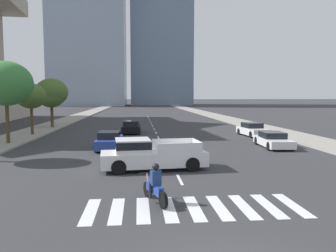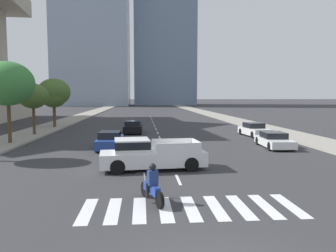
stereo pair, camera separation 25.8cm
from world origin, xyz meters
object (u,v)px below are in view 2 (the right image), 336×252
sedan_white_0 (254,130)px  sedan_black_2 (133,127)px  motorcycle_lead (152,187)px  street_tree_fourth (53,97)px  sedan_white_1 (274,140)px  street_tree_fifth (54,92)px  pickup_truck (148,154)px  sedan_blue_3 (110,141)px  street_tree_third (33,96)px  street_tree_second (8,84)px

sedan_white_0 → sedan_black_2: (-11.99, 3.65, 0.01)m
motorcycle_lead → street_tree_fourth: size_ratio=0.40×
motorcycle_lead → sedan_white_1: 15.81m
motorcycle_lead → street_tree_fourth: street_tree_fourth is taller
sedan_black_2 → street_tree_fifth: (-9.75, 6.38, 3.79)m
sedan_black_2 → pickup_truck: bearing=-174.5°
motorcycle_lead → sedan_black_2: size_ratio=0.47×
sedan_white_0 → sedan_white_1: sedan_white_0 is taller
sedan_white_1 → sedan_blue_3: bearing=-88.0°
sedan_black_2 → street_tree_fourth: bearing=59.6°
sedan_white_0 → sedan_white_1: 7.21m
pickup_truck → street_tree_third: bearing=-60.9°
pickup_truck → sedan_white_1: (9.83, 6.87, -0.27)m
sedan_white_1 → street_tree_second: (-20.82, 3.14, 4.38)m
pickup_truck → motorcycle_lead: bearing=85.3°
sedan_blue_3 → street_tree_fourth: 18.86m
street_tree_second → sedan_black_2: bearing=38.1°
street_tree_fifth → sedan_black_2: bearing=-33.2°
street_tree_second → street_tree_fifth: size_ratio=1.11×
sedan_blue_3 → street_tree_third: (-8.33, 9.00, 3.31)m
sedan_black_2 → street_tree_third: bearing=100.4°
sedan_black_2 → street_tree_fourth: 11.94m
sedan_white_0 → sedan_blue_3: size_ratio=1.00×
street_tree_second → sedan_blue_3: bearing=-19.0°
pickup_truck → street_tree_second: size_ratio=0.88×
sedan_blue_3 → street_tree_fourth: street_tree_fourth is taller
sedan_white_1 → sedan_black_2: sedan_black_2 is taller
motorcycle_lead → sedan_black_2: 23.25m
sedan_blue_3 → street_tree_fifth: street_tree_fifth is taller
street_tree_second → street_tree_third: size_ratio=1.30×
street_tree_fourth → sedan_black_2: bearing=-31.9°
sedan_white_0 → sedan_blue_3: (-13.42, -6.88, 0.01)m
street_tree_fourth → street_tree_fifth: size_ratio=0.86×
sedan_black_2 → street_tree_second: (-9.75, -7.65, 4.31)m
pickup_truck → sedan_blue_3: bearing=-74.7°
street_tree_third → street_tree_fourth: 7.61m
street_tree_fourth → street_tree_second: bearing=-90.0°
sedan_white_1 → sedan_black_2: (-11.06, 10.80, 0.06)m
sedan_white_0 → street_tree_fifth: size_ratio=0.74×
sedan_white_1 → street_tree_second: 21.51m
sedan_blue_3 → street_tree_third: size_ratio=0.86×
sedan_white_0 → sedan_black_2: size_ratio=1.00×
sedan_white_1 → street_tree_third: street_tree_third is taller
sedan_black_2 → sedan_blue_3: bearing=173.8°
street_tree_fourth → street_tree_fifth: street_tree_fifth is taller
street_tree_second → street_tree_fifth: (0.00, 14.04, -0.52)m
street_tree_third → street_tree_fourth: size_ratio=0.99×
sedan_white_0 → street_tree_fourth: (-21.75, 9.73, 3.26)m
sedan_white_0 → sedan_black_2: sedan_black_2 is taller
street_tree_fifth → sedan_white_1: bearing=-39.5°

